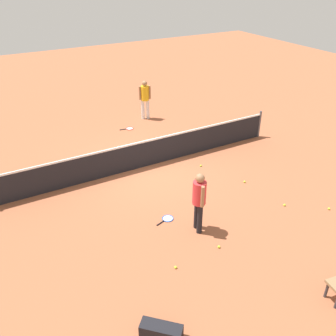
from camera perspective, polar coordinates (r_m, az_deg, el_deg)
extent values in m
plane|color=#9E5638|center=(12.56, -3.54, 0.26)|extent=(40.00, 40.00, 0.00)
cylinder|color=#4C4C51|center=(14.92, 14.03, 6.67)|extent=(0.09, 0.09, 1.07)
cube|color=black|center=(12.34, -3.60, 2.10)|extent=(10.00, 0.02, 0.91)
cube|color=white|center=(12.12, -3.68, 4.13)|extent=(10.00, 0.04, 0.06)
cylinder|color=black|center=(9.44, 4.95, -7.94)|extent=(0.17, 0.17, 0.85)
cylinder|color=black|center=(9.60, 4.48, -7.17)|extent=(0.17, 0.17, 0.85)
cylinder|color=red|center=(9.09, 4.90, -3.87)|extent=(0.41, 0.41, 0.62)
cylinder|color=#9E704C|center=(8.91, 5.40, -4.49)|extent=(0.11, 0.11, 0.58)
cylinder|color=#9E704C|center=(9.25, 4.44, -3.06)|extent=(0.11, 0.11, 0.58)
sphere|color=#9E704C|center=(8.86, 5.02, -1.58)|extent=(0.27, 0.27, 0.23)
cylinder|color=white|center=(16.34, -3.16, 9.14)|extent=(0.17, 0.17, 0.85)
cylinder|color=white|center=(16.30, -3.93, 9.07)|extent=(0.17, 0.17, 0.85)
cylinder|color=yellow|center=(16.07, -3.63, 11.55)|extent=(0.42, 0.42, 0.62)
cylinder|color=#9E704C|center=(16.10, -2.86, 11.69)|extent=(0.11, 0.11, 0.58)
cylinder|color=#9E704C|center=(16.03, -4.40, 11.55)|extent=(0.11, 0.11, 0.58)
sphere|color=#9E704C|center=(15.94, -3.68, 13.00)|extent=(0.28, 0.28, 0.23)
torus|color=blue|center=(10.10, -0.04, -7.85)|extent=(0.39, 0.39, 0.02)
cylinder|color=silver|center=(10.10, -0.04, -7.85)|extent=(0.33, 0.33, 0.00)
cylinder|color=black|center=(9.94, -1.18, -8.56)|extent=(0.28, 0.11, 0.03)
torus|color=red|center=(15.47, -5.99, 6.14)|extent=(0.36, 0.36, 0.02)
cylinder|color=silver|center=(15.47, -5.99, 6.14)|extent=(0.30, 0.30, 0.00)
cylinder|color=black|center=(15.40, -7.01, 5.99)|extent=(0.28, 0.07, 0.03)
sphere|color=#C6E033|center=(9.28, 7.94, -12.05)|extent=(0.07, 0.07, 0.07)
sphere|color=#C6E033|center=(8.70, 1.19, -15.19)|extent=(0.07, 0.07, 0.07)
sphere|color=#C6E033|center=(12.56, 5.13, 0.37)|extent=(0.07, 0.07, 0.07)
sphere|color=#C6E033|center=(11.09, 17.68, -5.50)|extent=(0.07, 0.07, 0.07)
sphere|color=#C6E033|center=(11.38, 23.76, -5.82)|extent=(0.07, 0.07, 0.07)
sphere|color=#C6E033|center=(11.87, 11.83, -2.10)|extent=(0.07, 0.07, 0.07)
cylinder|color=#333338|center=(8.67, 23.48, -16.97)|extent=(0.07, 0.07, 0.42)
cube|color=black|center=(7.49, -1.06, -24.02)|extent=(0.77, 0.76, 0.28)
cylinder|color=black|center=(7.44, 1.79, -24.56)|extent=(0.26, 0.26, 0.27)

